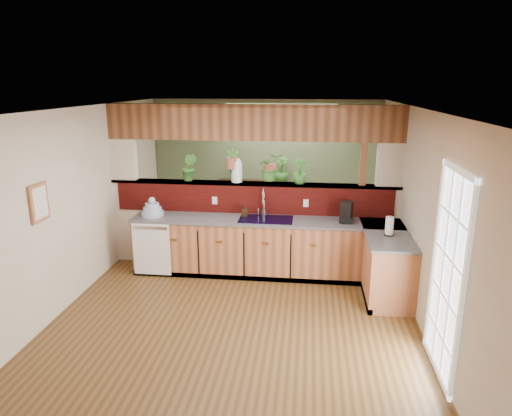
# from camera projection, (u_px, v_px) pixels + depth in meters

# --- Properties ---
(ground) EXTENTS (4.60, 7.00, 0.01)m
(ground) POSITION_uv_depth(u_px,v_px,m) (241.00, 301.00, 6.30)
(ground) COLOR #54391A
(ground) RESTS_ON ground
(ceiling) EXTENTS (4.60, 7.00, 0.01)m
(ceiling) POSITION_uv_depth(u_px,v_px,m) (239.00, 109.00, 5.61)
(ceiling) COLOR brown
(ceiling) RESTS_ON ground
(wall_back) EXTENTS (4.60, 0.02, 2.60)m
(wall_back) POSITION_uv_depth(u_px,v_px,m) (266.00, 165.00, 9.30)
(wall_back) COLOR beige
(wall_back) RESTS_ON ground
(wall_front) EXTENTS (4.60, 0.02, 2.60)m
(wall_front) POSITION_uv_depth(u_px,v_px,m) (148.00, 376.00, 2.60)
(wall_front) COLOR beige
(wall_front) RESTS_ON ground
(wall_left) EXTENTS (0.02, 7.00, 2.60)m
(wall_left) POSITION_uv_depth(u_px,v_px,m) (73.00, 205.00, 6.21)
(wall_left) COLOR beige
(wall_left) RESTS_ON ground
(wall_right) EXTENTS (0.02, 7.00, 2.60)m
(wall_right) POSITION_uv_depth(u_px,v_px,m) (422.00, 217.00, 5.70)
(wall_right) COLOR beige
(wall_right) RESTS_ON ground
(pass_through_partition) EXTENTS (4.60, 0.21, 2.60)m
(pass_through_partition) POSITION_uv_depth(u_px,v_px,m) (254.00, 195.00, 7.27)
(pass_through_partition) COLOR beige
(pass_through_partition) RESTS_ON ground
(pass_through_ledge) EXTENTS (4.60, 0.21, 0.04)m
(pass_through_ledge) POSITION_uv_depth(u_px,v_px,m) (253.00, 184.00, 7.23)
(pass_through_ledge) COLOR brown
(pass_through_ledge) RESTS_ON ground
(header_beam) EXTENTS (4.60, 0.15, 0.55)m
(header_beam) POSITION_uv_depth(u_px,v_px,m) (253.00, 123.00, 6.97)
(header_beam) COLOR brown
(header_beam) RESTS_ON ground
(sage_backwall) EXTENTS (4.55, 0.02, 2.55)m
(sage_backwall) POSITION_uv_depth(u_px,v_px,m) (266.00, 165.00, 9.28)
(sage_backwall) COLOR #576A48
(sage_backwall) RESTS_ON ground
(countertop) EXTENTS (4.14, 1.52, 0.90)m
(countertop) POSITION_uv_depth(u_px,v_px,m) (304.00, 251.00, 6.92)
(countertop) COLOR #9A5935
(countertop) RESTS_ON ground
(dishwasher) EXTENTS (0.58, 0.03, 0.82)m
(dishwasher) POSITION_uv_depth(u_px,v_px,m) (151.00, 249.00, 6.98)
(dishwasher) COLOR white
(dishwasher) RESTS_ON ground
(navy_sink) EXTENTS (0.82, 0.50, 0.18)m
(navy_sink) POSITION_uv_depth(u_px,v_px,m) (266.00, 224.00, 6.99)
(navy_sink) COLOR black
(navy_sink) RESTS_ON countertop
(french_door) EXTENTS (0.06, 1.02, 2.16)m
(french_door) POSITION_uv_depth(u_px,v_px,m) (447.00, 278.00, 4.52)
(french_door) COLOR white
(french_door) RESTS_ON ground
(framed_print) EXTENTS (0.04, 0.35, 0.45)m
(framed_print) POSITION_uv_depth(u_px,v_px,m) (39.00, 203.00, 5.38)
(framed_print) COLOR #9A5935
(framed_print) RESTS_ON wall_left
(faucet) EXTENTS (0.20, 0.20, 0.45)m
(faucet) POSITION_uv_depth(u_px,v_px,m) (263.00, 201.00, 7.06)
(faucet) COLOR #B7B7B2
(faucet) RESTS_ON countertop
(dish_stack) EXTENTS (0.35, 0.35, 0.30)m
(dish_stack) POSITION_uv_depth(u_px,v_px,m) (152.00, 210.00, 7.11)
(dish_stack) COLOR #9DB0CB
(dish_stack) RESTS_ON countertop
(soap_dispenser) EXTENTS (0.09, 0.09, 0.20)m
(soap_dispenser) POSITION_uv_depth(u_px,v_px,m) (245.00, 210.00, 7.09)
(soap_dispenser) COLOR #382214
(soap_dispenser) RESTS_ON countertop
(coffee_maker) EXTENTS (0.16, 0.27, 0.30)m
(coffee_maker) POSITION_uv_depth(u_px,v_px,m) (346.00, 213.00, 6.80)
(coffee_maker) COLOR black
(coffee_maker) RESTS_ON countertop
(paper_towel) EXTENTS (0.13, 0.13, 0.28)m
(paper_towel) POSITION_uv_depth(u_px,v_px,m) (389.00, 226.00, 6.20)
(paper_towel) COLOR black
(paper_towel) RESTS_ON countertop
(glass_jar) EXTENTS (0.17, 0.17, 0.38)m
(glass_jar) POSITION_uv_depth(u_px,v_px,m) (237.00, 170.00, 7.20)
(glass_jar) COLOR silver
(glass_jar) RESTS_ON pass_through_ledge
(ledge_plant_left) EXTENTS (0.26, 0.22, 0.44)m
(ledge_plant_left) POSITION_uv_depth(u_px,v_px,m) (189.00, 167.00, 7.28)
(ledge_plant_left) COLOR #306A24
(ledge_plant_left) RESTS_ON pass_through_ledge
(ledge_plant_right) EXTENTS (0.27, 0.27, 0.39)m
(ledge_plant_right) POSITION_uv_depth(u_px,v_px,m) (300.00, 171.00, 7.09)
(ledge_plant_right) COLOR #306A24
(ledge_plant_right) RESTS_ON pass_through_ledge
(hanging_plant_a) EXTENTS (0.24, 0.19, 0.54)m
(hanging_plant_a) POSITION_uv_depth(u_px,v_px,m) (232.00, 153.00, 7.13)
(hanging_plant_a) COLOR brown
(hanging_plant_a) RESTS_ON header_beam
(hanging_plant_b) EXTENTS (0.48, 0.46, 0.55)m
(hanging_plant_b) POSITION_uv_depth(u_px,v_px,m) (270.00, 155.00, 7.08)
(hanging_plant_b) COLOR brown
(hanging_plant_b) RESTS_ON header_beam
(shelving_console) EXTENTS (1.53, 0.90, 0.99)m
(shelving_console) POSITION_uv_depth(u_px,v_px,m) (254.00, 205.00, 9.30)
(shelving_console) COLOR black
(shelving_console) RESTS_ON ground
(shelf_plant_a) EXTENTS (0.22, 0.15, 0.41)m
(shelf_plant_a) POSITION_uv_depth(u_px,v_px,m) (236.00, 171.00, 9.16)
(shelf_plant_a) COLOR #306A24
(shelf_plant_a) RESTS_ON shelving_console
(shelf_plant_b) EXTENTS (0.35, 0.35, 0.51)m
(shelf_plant_b) POSITION_uv_depth(u_px,v_px,m) (282.00, 169.00, 9.04)
(shelf_plant_b) COLOR #306A24
(shelf_plant_b) RESTS_ON shelving_console
(floor_plant) EXTENTS (0.84, 0.78, 0.75)m
(floor_plant) POSITION_uv_depth(u_px,v_px,m) (282.00, 226.00, 8.35)
(floor_plant) COLOR #306A24
(floor_plant) RESTS_ON ground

